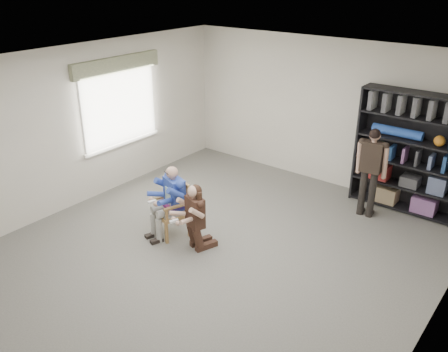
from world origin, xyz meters
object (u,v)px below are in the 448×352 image
Objects in this scene: seated_man at (171,201)px; armchair at (171,209)px; kneeling_woman at (194,218)px; standing_man at (370,173)px; bookshelf at (409,153)px.

armchair is at bearing 109.17° from seated_man.
seated_man is at bearing -172.52° from kneeling_woman.
standing_man is (1.62, 2.63, 0.25)m from kneeling_woman.
kneeling_woman is 0.68× the size of standing_man.
kneeling_woman is at bearing -121.74° from bookshelf.
armchair is 0.14m from seated_man.
seated_man is 0.56× the size of bookshelf.
kneeling_woman is at bearing -126.24° from standing_man.
standing_man is at bearing 67.94° from armchair.
seated_man is at bearing -129.58° from bookshelf.
standing_man reaches higher than armchair.
bookshelf is (2.60, 3.14, 0.46)m from seated_man.
seated_man is at bearing -70.83° from armchair.
standing_man is at bearing 67.94° from seated_man.
bookshelf is at bearing 77.44° from kneeling_woman.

